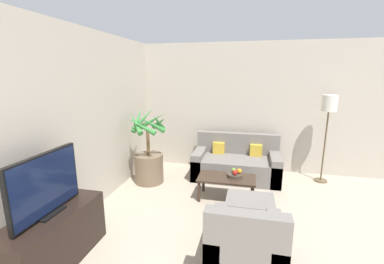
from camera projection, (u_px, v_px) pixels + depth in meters
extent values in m
cube|color=#BCB2A3|center=(303.00, 110.00, 5.20)|extent=(8.33, 0.06, 2.70)
cube|color=#BCB2A3|center=(50.00, 134.00, 3.08)|extent=(0.06, 7.53, 2.70)
cube|color=black|center=(53.00, 239.00, 2.78)|extent=(0.51, 1.22, 0.61)
cube|color=black|center=(49.00, 213.00, 2.71)|extent=(0.18, 0.32, 0.02)
cube|color=black|center=(45.00, 184.00, 2.64)|extent=(0.05, 0.90, 0.65)
cube|color=#0F1938|center=(48.00, 184.00, 2.63)|extent=(0.01, 0.86, 0.61)
cylinder|color=brown|center=(149.00, 168.00, 4.95)|extent=(0.55, 0.55, 0.56)
cylinder|color=brown|center=(148.00, 142.00, 4.83)|extent=(0.06, 0.06, 0.48)
cone|color=#38843D|center=(158.00, 122.00, 4.70)|extent=(0.10, 0.49, 0.39)
cone|color=#38843D|center=(159.00, 123.00, 4.88)|extent=(0.44, 0.44, 0.32)
cone|color=#38843D|center=(152.00, 121.00, 4.97)|extent=(0.51, 0.10, 0.35)
cone|color=#38843D|center=(143.00, 119.00, 4.90)|extent=(0.40, 0.40, 0.43)
cone|color=#38843D|center=(138.00, 120.00, 4.78)|extent=(0.10, 0.45, 0.44)
cone|color=#38843D|center=(136.00, 124.00, 4.63)|extent=(0.43, 0.43, 0.37)
cone|color=#38843D|center=(142.00, 127.00, 4.52)|extent=(0.53, 0.10, 0.32)
cone|color=#38843D|center=(152.00, 125.00, 4.56)|extent=(0.43, 0.43, 0.37)
cube|color=slate|center=(236.00, 168.00, 5.15)|extent=(1.69, 0.86, 0.42)
cube|color=slate|center=(238.00, 143.00, 5.39)|extent=(1.69, 0.16, 0.43)
cube|color=slate|center=(200.00, 162.00, 5.30)|extent=(0.20, 0.86, 0.54)
cube|color=slate|center=(275.00, 168.00, 4.98)|extent=(0.20, 0.86, 0.54)
cube|color=gold|center=(219.00, 148.00, 5.38)|extent=(0.24, 0.12, 0.24)
cube|color=gold|center=(256.00, 150.00, 5.21)|extent=(0.24, 0.12, 0.24)
cylinder|color=brown|center=(320.00, 180.00, 5.04)|extent=(0.24, 0.24, 0.03)
cylinder|color=brown|center=(324.00, 147.00, 4.88)|extent=(0.03, 0.03, 1.36)
cylinder|color=silver|center=(330.00, 103.00, 4.70)|extent=(0.27, 0.27, 0.30)
cylinder|color=#38281E|center=(199.00, 191.00, 4.19)|extent=(0.05, 0.05, 0.35)
cylinder|color=#38281E|center=(252.00, 197.00, 4.01)|extent=(0.05, 0.05, 0.35)
cylinder|color=#38281E|center=(203.00, 182.00, 4.58)|extent=(0.05, 0.05, 0.35)
cylinder|color=#38281E|center=(252.00, 186.00, 4.39)|extent=(0.05, 0.05, 0.35)
cube|color=#38281E|center=(227.00, 178.00, 4.25)|extent=(0.94, 0.49, 0.03)
cylinder|color=#42382D|center=(235.00, 175.00, 4.26)|extent=(0.26, 0.26, 0.05)
sphere|color=red|center=(235.00, 173.00, 4.20)|extent=(0.08, 0.08, 0.08)
sphere|color=olive|center=(234.00, 170.00, 4.31)|extent=(0.08, 0.08, 0.08)
sphere|color=orange|center=(239.00, 171.00, 4.27)|extent=(0.08, 0.08, 0.08)
cube|color=slate|center=(245.00, 251.00, 2.73)|extent=(0.77, 0.82, 0.43)
cube|color=slate|center=(246.00, 234.00, 2.32)|extent=(0.77, 0.16, 0.42)
cube|color=slate|center=(216.00, 243.00, 2.79)|extent=(0.16, 0.82, 0.53)
cube|color=slate|center=(275.00, 251.00, 2.65)|extent=(0.16, 0.82, 0.53)
cube|color=slate|center=(249.00, 213.00, 3.49)|extent=(0.64, 0.51, 0.42)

